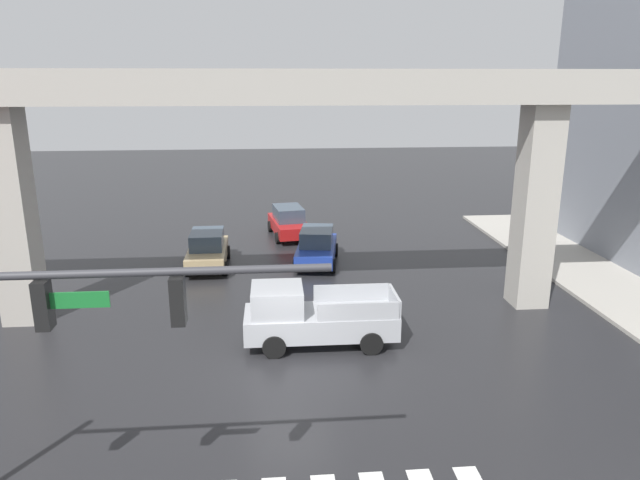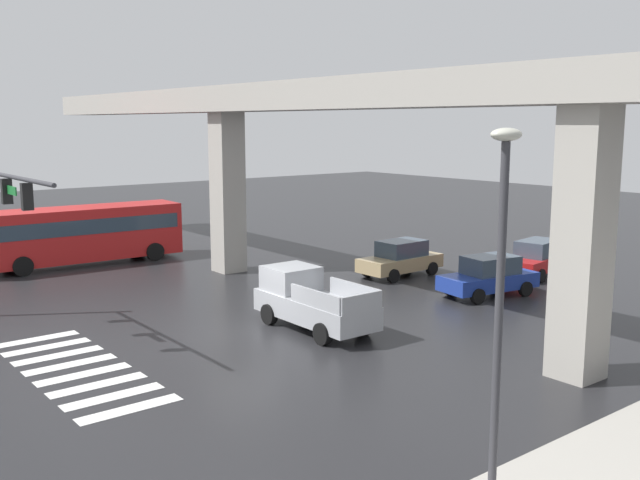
% 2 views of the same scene
% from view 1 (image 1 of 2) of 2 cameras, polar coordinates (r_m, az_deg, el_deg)
% --- Properties ---
extents(ground_plane, '(120.00, 120.00, 0.00)m').
position_cam_1_polar(ground_plane, '(18.01, -2.91, -13.37)').
color(ground_plane, '#232326').
extents(elevated_overpass, '(58.59, 2.14, 9.03)m').
position_cam_1_polar(elevated_overpass, '(21.06, -3.75, 12.91)').
color(elevated_overpass, '#ADA89E').
rests_on(elevated_overpass, ground).
extents(pickup_truck, '(5.11, 2.11, 2.08)m').
position_cam_1_polar(pickup_truck, '(19.69, -0.81, -7.53)').
color(pickup_truck, '#A8AAAF').
rests_on(pickup_truck, ground).
extents(sedan_red, '(2.45, 4.52, 1.72)m').
position_cam_1_polar(sedan_red, '(33.13, -3.08, 1.79)').
color(sedan_red, red).
rests_on(sedan_red, ground).
extents(sedan_tan, '(2.03, 4.33, 1.72)m').
position_cam_1_polar(sedan_tan, '(28.23, -10.97, -0.92)').
color(sedan_tan, tan).
rests_on(sedan_tan, ground).
extents(sedan_blue, '(2.46, 4.52, 1.72)m').
position_cam_1_polar(sedan_blue, '(28.23, -0.33, -0.62)').
color(sedan_blue, '#1E3899').
rests_on(sedan_blue, ground).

